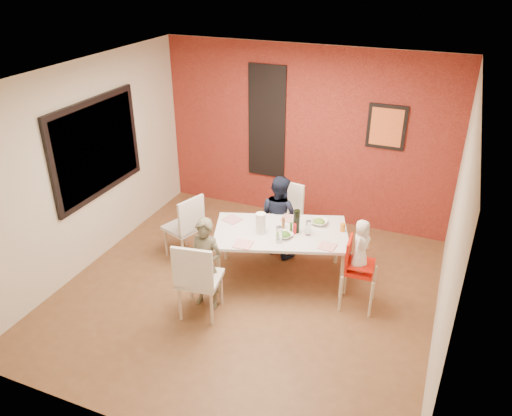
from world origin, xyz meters
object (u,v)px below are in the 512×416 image
at_px(paper_towel_roll, 261,223).
at_px(wine_bottle, 296,221).
at_px(dining_table, 281,236).
at_px(toddler, 361,245).
at_px(chair_far, 286,212).
at_px(high_chair, 356,267).
at_px(chair_near, 197,277).
at_px(child_near, 206,264).
at_px(child_far, 279,215).
at_px(chair_left, 187,224).

bearing_deg(paper_towel_roll, wine_bottle, 24.71).
relative_size(dining_table, toddler, 2.97).
relative_size(chair_far, high_chair, 1.04).
bearing_deg(dining_table, chair_near, -118.43).
bearing_deg(toddler, chair_near, 128.35).
distance_m(child_near, child_far, 1.50).
distance_m(child_far, wine_bottle, 0.72).
xyz_separation_m(chair_far, paper_towel_roll, (-0.01, -0.95, 0.30)).
relative_size(chair_far, child_far, 0.80).
relative_size(chair_far, paper_towel_roll, 3.45).
height_order(chair_far, wine_bottle, wine_bottle).
distance_m(chair_far, toddler, 1.66).
distance_m(child_near, paper_towel_roll, 0.87).
bearing_deg(child_far, dining_table, 133.01).
distance_m(chair_far, paper_towel_roll, 1.00).
bearing_deg(wine_bottle, child_far, 128.46).
bearing_deg(chair_far, paper_towel_roll, -80.46).
distance_m(chair_left, paper_towel_roll, 1.18).
bearing_deg(child_near, chair_left, 132.40).
bearing_deg(paper_towel_roll, chair_left, 174.83).
bearing_deg(high_chair, chair_left, 82.44).
bearing_deg(chair_left, toddler, 105.42).
bearing_deg(chair_near, chair_left, -64.76).
distance_m(chair_near, paper_towel_roll, 1.09).
xyz_separation_m(high_chair, wine_bottle, (-0.84, 0.26, 0.30)).
bearing_deg(child_far, high_chair, 169.00).
xyz_separation_m(chair_far, high_chair, (1.24, -1.03, 0.02)).
bearing_deg(toddler, dining_table, 88.20).
distance_m(chair_near, high_chair, 1.87).
bearing_deg(chair_near, child_near, -95.89).
xyz_separation_m(child_far, wine_bottle, (0.41, -0.52, 0.26)).
relative_size(dining_table, child_near, 1.61).
distance_m(toddler, wine_bottle, 0.90).
height_order(chair_left, child_near, child_near).
height_order(high_chair, paper_towel_roll, paper_towel_roll).
relative_size(child_near, child_far, 0.99).
bearing_deg(chair_left, dining_table, 110.85).
relative_size(chair_near, paper_towel_roll, 3.68).
distance_m(high_chair, toddler, 0.31).
xyz_separation_m(child_near, paper_towel_roll, (0.40, 0.74, 0.25)).
height_order(chair_far, toddler, toddler).
relative_size(child_near, paper_towel_roll, 4.26).
height_order(child_near, wine_bottle, child_near).
height_order(high_chair, toddler, toddler).
xyz_separation_m(high_chair, child_far, (-1.25, 0.78, 0.04)).
distance_m(high_chair, wine_bottle, 0.93).
bearing_deg(toddler, wine_bottle, 82.57).
bearing_deg(high_chair, chair_far, 47.02).
xyz_separation_m(high_chair, paper_towel_roll, (-1.24, 0.07, 0.29)).
xyz_separation_m(high_chair, toddler, (0.02, 0.00, 0.31)).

